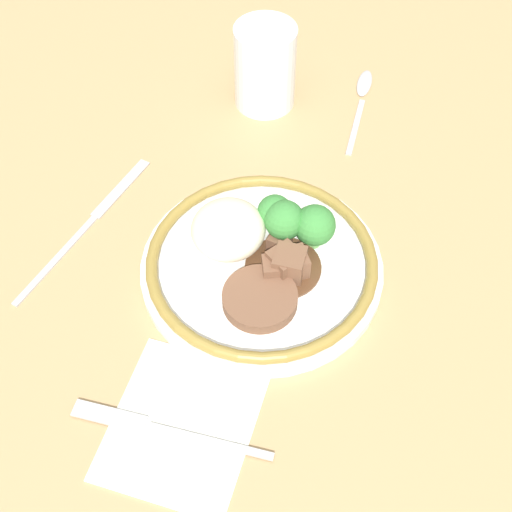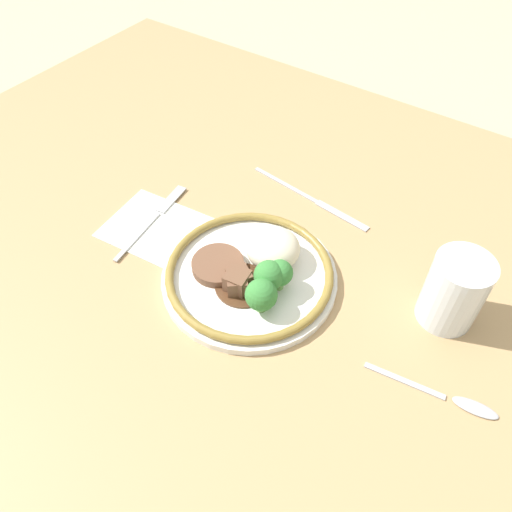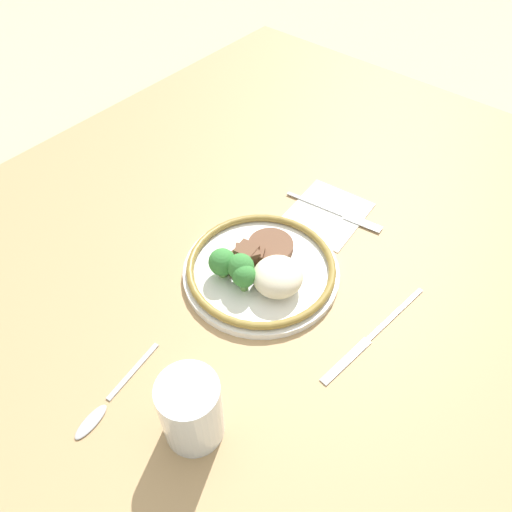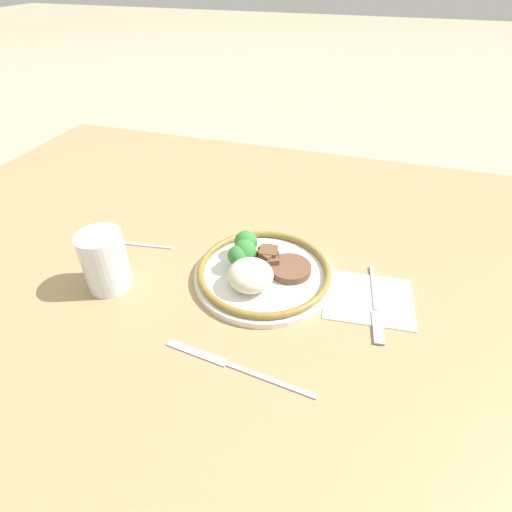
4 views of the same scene
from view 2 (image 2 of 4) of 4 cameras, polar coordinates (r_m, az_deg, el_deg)
The scene contains 8 objects.
ground_plane at distance 0.72m, azimuth 1.89°, elevation -6.95°, with size 8.00×8.00×0.00m, color tan.
dining_table at distance 0.70m, azimuth 1.94°, elevation -5.95°, with size 1.52×1.13×0.04m.
napkin at distance 0.79m, azimuth -11.56°, elevation 3.24°, with size 0.16×0.14×0.00m.
plate at distance 0.69m, azimuth -0.36°, elevation -1.80°, with size 0.25×0.25×0.07m.
juice_glass at distance 0.68m, azimuth 21.58°, elevation -4.05°, with size 0.07×0.07×0.10m.
fork at distance 0.81m, azimuth -11.17°, elevation 4.71°, with size 0.04×0.18×0.00m.
knife at distance 0.83m, azimuth 6.40°, elevation 6.47°, with size 0.22×0.04×0.00m.
spoon at distance 0.65m, azimuth 21.92°, elevation -15.26°, with size 0.16×0.03×0.01m.
Camera 2 is at (0.21, -0.35, 0.59)m, focal length 35.00 mm.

